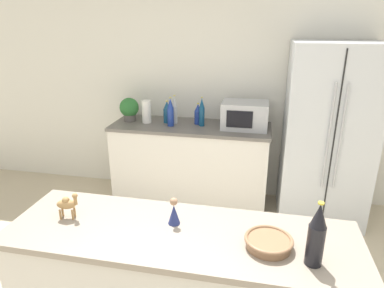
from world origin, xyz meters
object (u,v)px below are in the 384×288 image
(back_bottle_0, at_px, (198,114))
(back_bottle_2, at_px, (202,112))
(wine_bottle, at_px, (316,235))
(fruit_bowl, at_px, (269,242))
(refrigerator, at_px, (327,135))
(paper_towel_roll, at_px, (146,112))
(back_bottle_1, at_px, (167,112))
(camel_figurine, at_px, (67,204))
(wise_man_figurine_blue, at_px, (174,213))
(potted_plant, at_px, (129,109))
(back_bottle_4, at_px, (170,112))
(microwave, at_px, (245,115))
(back_bottle_3, at_px, (175,110))

(back_bottle_0, distance_m, back_bottle_2, 0.09)
(wine_bottle, bearing_deg, fruit_bowl, 157.58)
(refrigerator, bearing_deg, back_bottle_0, 175.29)
(paper_towel_roll, bearing_deg, back_bottle_1, 11.04)
(back_bottle_1, height_order, fruit_bowl, back_bottle_1)
(camel_figurine, xyz_separation_m, wise_man_figurine_blue, (0.59, 0.06, -0.02))
(potted_plant, bearing_deg, back_bottle_4, -11.54)
(microwave, bearing_deg, potted_plant, 179.47)
(microwave, xyz_separation_m, wine_bottle, (0.44, -2.18, 0.05))
(wise_man_figurine_blue, bearing_deg, back_bottle_3, 104.35)
(wine_bottle, relative_size, fruit_bowl, 1.33)
(microwave, xyz_separation_m, back_bottle_4, (-0.79, -0.09, 0.01))
(paper_towel_roll, relative_size, wise_man_figurine_blue, 1.63)
(back_bottle_2, xyz_separation_m, fruit_bowl, (0.70, -2.08, -0.08))
(microwave, relative_size, back_bottle_2, 1.51)
(microwave, distance_m, back_bottle_0, 0.52)
(potted_plant, xyz_separation_m, fruit_bowl, (1.54, -2.11, -0.07))
(refrigerator, bearing_deg, back_bottle_3, 177.36)
(fruit_bowl, distance_m, camel_figurine, 1.10)
(fruit_bowl, bearing_deg, refrigerator, 73.83)
(paper_towel_roll, bearing_deg, back_bottle_2, -0.04)
(wine_bottle, bearing_deg, microwave, 101.46)
(potted_plant, relative_size, back_bottle_3, 0.83)
(potted_plant, relative_size, back_bottle_1, 1.05)
(potted_plant, distance_m, camel_figurine, 2.12)
(back_bottle_0, xyz_separation_m, fruit_bowl, (0.76, -2.14, -0.04))
(refrigerator, relative_size, back_bottle_3, 5.70)
(potted_plant, distance_m, back_bottle_1, 0.44)
(back_bottle_1, bearing_deg, potted_plant, -178.70)
(microwave, xyz_separation_m, back_bottle_1, (-0.86, 0.02, -0.02))
(back_bottle_0, bearing_deg, refrigerator, -4.71)
(refrigerator, xyz_separation_m, wine_bottle, (-0.39, -2.11, 0.20))
(paper_towel_roll, bearing_deg, wine_bottle, -54.72)
(potted_plant, distance_m, back_bottle_4, 0.52)
(refrigerator, xyz_separation_m, camel_figurine, (-1.68, -1.99, 0.14))
(back_bottle_3, bearing_deg, camel_figurine, -92.27)
(wise_man_figurine_blue, bearing_deg, potted_plant, 117.50)
(refrigerator, distance_m, wine_bottle, 2.16)
(potted_plant, distance_m, back_bottle_0, 0.79)
(wise_man_figurine_blue, bearing_deg, back_bottle_1, 106.67)
(refrigerator, bearing_deg, wise_man_figurine_blue, -119.57)
(paper_towel_roll, distance_m, back_bottle_4, 0.31)
(paper_towel_roll, height_order, wine_bottle, wine_bottle)
(back_bottle_3, distance_m, back_bottle_4, 0.10)
(wine_bottle, xyz_separation_m, wise_man_figurine_blue, (-0.70, 0.19, -0.08))
(back_bottle_3, relative_size, wise_man_figurine_blue, 2.06)
(back_bottle_2, relative_size, back_bottle_4, 1.01)
(wine_bottle, bearing_deg, wise_man_figurine_blue, 164.88)
(microwave, bearing_deg, wise_man_figurine_blue, -97.35)
(back_bottle_1, bearing_deg, wise_man_figurine_blue, -73.33)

